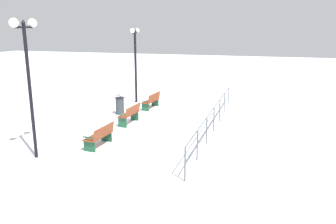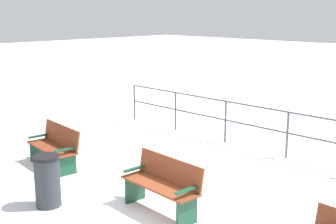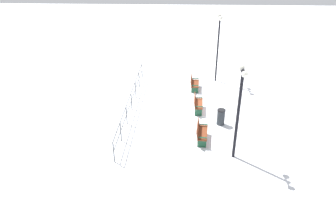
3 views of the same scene
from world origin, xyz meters
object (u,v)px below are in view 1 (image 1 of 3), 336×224
bench_nearest (152,101)px  lamppost_near (135,53)px  bench_second (130,114)px  trash_bin (120,106)px  bench_third (100,136)px  lamppost_middle (27,59)px

bench_nearest → lamppost_near: (1.44, -1.33, 2.45)m
bench_second → bench_nearest: bearing=-86.1°
bench_nearest → trash_bin: (1.16, 1.66, -0.00)m
bench_third → lamppost_middle: (1.62, 1.63, 2.99)m
bench_nearest → lamppost_near: bearing=-37.4°
bench_nearest → bench_third: (-0.17, 6.42, -0.02)m
bench_second → lamppost_middle: bearing=75.7°
bench_second → bench_third: bearing=95.0°
bench_second → lamppost_near: (1.50, -4.54, 2.43)m
lamppost_middle → trash_bin: lamppost_middle is taller
lamppost_near → trash_bin: bearing=95.5°
bench_nearest → bench_second: size_ratio=1.01×
bench_nearest → lamppost_middle: bearing=85.2°
lamppost_near → lamppost_middle: lamppost_middle is taller
bench_second → trash_bin: (1.21, -1.54, -0.03)m
bench_third → lamppost_near: size_ratio=0.34×
bench_second → bench_third: (-0.12, 3.21, -0.05)m
lamppost_middle → trash_bin: 7.05m
bench_second → lamppost_middle: size_ratio=0.32×
lamppost_middle → bench_nearest: bearing=-100.2°
bench_nearest → bench_second: (-0.06, 3.21, 0.03)m
bench_nearest → lamppost_near: 3.14m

